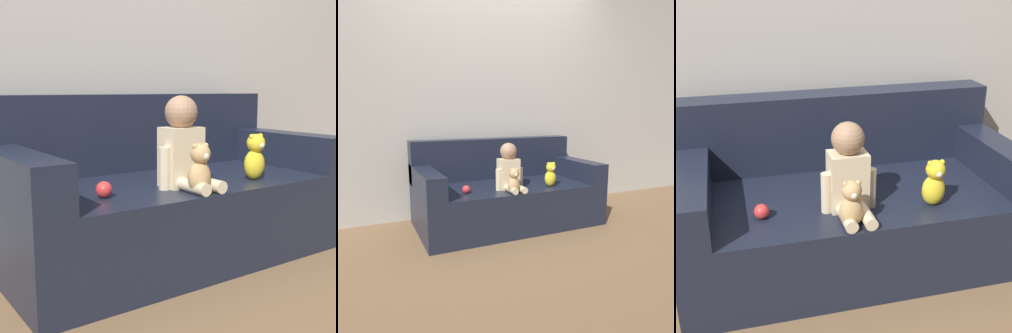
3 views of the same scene
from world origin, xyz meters
The scene contains 6 objects.
ground_plane centered at (0.00, 0.00, 0.00)m, with size 12.00×12.00×0.00m, color brown.
couch centered at (0.00, 0.06, 0.28)m, with size 1.67×0.85×0.79m.
person_baby centered at (-0.08, -0.20, 0.56)m, with size 0.25×0.31×0.40m.
teddy_bear_brown centered at (-0.11, -0.36, 0.49)m, with size 0.10×0.10×0.21m.
plush_toy_side centered at (0.31, -0.26, 0.50)m, with size 0.11×0.10×0.22m.
toy_ball centered at (-0.46, -0.19, 0.42)m, with size 0.07×0.07×0.07m.
Camera 3 is at (-0.57, -2.01, 1.40)m, focal length 50.00 mm.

